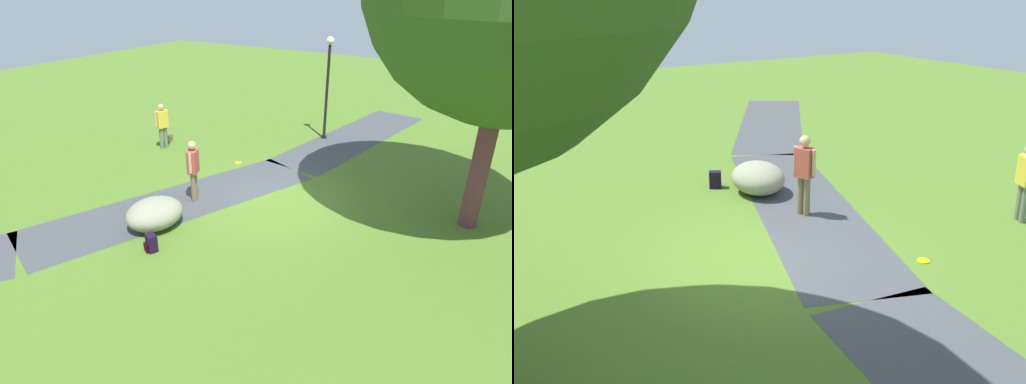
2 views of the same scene
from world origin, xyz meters
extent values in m
plane|color=#4C7125|center=(0.00, 0.00, 0.00)|extent=(48.00, 48.00, 0.00)
cube|color=#414448|center=(-6.04, -0.09, 0.00)|extent=(8.21, 3.20, 0.01)
cube|color=#414448|center=(1.65, -2.10, 0.00)|extent=(8.21, 4.75, 0.01)
cylinder|color=brown|center=(-1.26, 4.68, 1.76)|extent=(0.42, 0.42, 3.52)
cylinder|color=black|center=(-5.35, -1.02, 0.05)|extent=(0.20, 0.20, 0.10)
cylinder|color=black|center=(-5.35, -1.02, 1.68)|extent=(0.10, 0.10, 3.35)
sphere|color=white|center=(-5.35, -1.02, 3.49)|extent=(0.28, 0.28, 0.28)
ellipsoid|color=gray|center=(2.89, -1.71, 0.36)|extent=(1.63, 1.42, 0.72)
cylinder|color=slate|center=(-1.42, -5.28, 0.39)|extent=(0.13, 0.13, 0.77)
cylinder|color=slate|center=(-1.27, -5.35, 0.39)|extent=(0.13, 0.13, 0.77)
cube|color=yellow|center=(-1.35, -5.32, 1.06)|extent=(0.43, 0.36, 0.58)
cylinder|color=tan|center=(-1.55, -5.23, 1.09)|extent=(0.08, 0.08, 0.51)
cylinder|color=tan|center=(-1.14, -5.40, 1.09)|extent=(0.08, 0.08, 0.51)
sphere|color=tan|center=(-1.35, -5.32, 1.48)|extent=(0.21, 0.21, 0.21)
cylinder|color=olive|center=(1.33, -1.79, 0.41)|extent=(0.13, 0.13, 0.82)
cylinder|color=olive|center=(1.18, -1.85, 0.41)|extent=(0.13, 0.13, 0.82)
cube|color=#A9473B|center=(1.25, -1.82, 1.12)|extent=(0.42, 0.35, 0.61)
cylinder|color=tan|center=(1.46, -1.74, 1.16)|extent=(0.08, 0.08, 0.55)
cylinder|color=tan|center=(1.05, -1.90, 1.16)|extent=(0.08, 0.08, 0.55)
sphere|color=tan|center=(1.25, -1.82, 1.57)|extent=(0.22, 0.22, 0.22)
cube|color=olive|center=(-1.97, -5.65, 0.12)|extent=(0.33, 0.17, 0.24)
torus|color=olive|center=(-1.97, -5.65, 0.30)|extent=(0.31, 0.31, 0.02)
cube|color=black|center=(3.72, -1.04, 0.20)|extent=(0.31, 0.34, 0.40)
cube|color=black|center=(3.83, -1.10, 0.12)|extent=(0.14, 0.20, 0.18)
cylinder|color=yellow|center=(-1.59, -2.33, 0.01)|extent=(0.22, 0.22, 0.02)
camera|label=1|loc=(9.70, 5.46, 5.54)|focal=31.84mm
camera|label=2|loc=(-7.62, 4.59, 4.47)|focal=39.90mm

